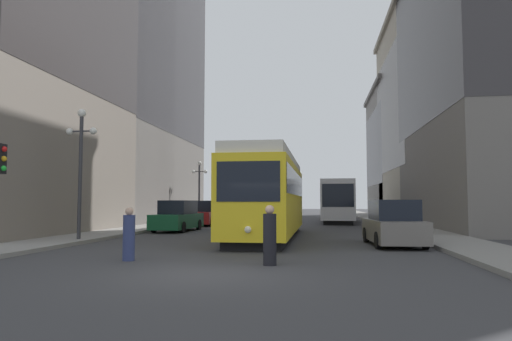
# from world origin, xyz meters

# --- Properties ---
(ground_plane) EXTENTS (200.00, 200.00, 0.00)m
(ground_plane) POSITION_xyz_m (0.00, 0.00, 0.00)
(ground_plane) COLOR #38383A
(sidewalk_left) EXTENTS (2.65, 120.00, 0.15)m
(sidewalk_left) POSITION_xyz_m (-8.25, 40.00, 0.07)
(sidewalk_left) COLOR gray
(sidewalk_left) RESTS_ON ground
(sidewalk_right) EXTENTS (2.65, 120.00, 0.15)m
(sidewalk_right) POSITION_xyz_m (8.25, 40.00, 0.07)
(sidewalk_right) COLOR gray
(sidewalk_right) RESTS_ON ground
(streetcar) EXTENTS (2.72, 13.27, 3.89)m
(streetcar) POSITION_xyz_m (0.33, 11.15, 2.10)
(streetcar) COLOR black
(streetcar) RESTS_ON ground
(transit_bus) EXTENTS (2.95, 11.11, 3.45)m
(transit_bus) POSITION_xyz_m (4.30, 28.56, 1.95)
(transit_bus) COLOR black
(transit_bus) RESTS_ON ground
(parked_car_left_near) EXTENTS (1.93, 4.29, 1.82)m
(parked_car_left_near) POSITION_xyz_m (-5.62, 21.97, 0.84)
(parked_car_left_near) COLOR black
(parked_car_left_near) RESTS_ON ground
(parked_car_left_mid) EXTENTS (2.05, 4.82, 1.82)m
(parked_car_left_mid) POSITION_xyz_m (-5.62, 15.53, 0.84)
(parked_car_left_mid) COLOR black
(parked_car_left_mid) RESTS_ON ground
(parked_car_right_far) EXTENTS (2.06, 4.58, 1.82)m
(parked_car_right_far) POSITION_xyz_m (5.62, 8.00, 0.84)
(parked_car_right_far) COLOR black
(parked_car_right_far) RESTS_ON ground
(parked_car_left_far) EXTENTS (1.93, 5.01, 1.82)m
(parked_car_left_far) POSITION_xyz_m (-5.62, 28.51, 0.84)
(parked_car_left_far) COLOR black
(parked_car_left_far) RESTS_ON ground
(pedestrian_crossing_near) EXTENTS (0.35, 0.35, 1.58)m
(pedestrian_crossing_near) POSITION_xyz_m (-2.93, 2.17, 0.73)
(pedestrian_crossing_near) COLOR navy
(pedestrian_crossing_near) RESTS_ON ground
(pedestrian_crossing_far) EXTENTS (0.37, 0.37, 1.65)m
(pedestrian_crossing_far) POSITION_xyz_m (1.33, 1.74, 0.77)
(pedestrian_crossing_far) COLOR black
(pedestrian_crossing_far) RESTS_ON ground
(lamp_post_left_near) EXTENTS (1.41, 0.36, 5.63)m
(lamp_post_left_near) POSITION_xyz_m (-7.52, 7.63, 3.84)
(lamp_post_left_near) COLOR #333338
(lamp_post_left_near) RESTS_ON sidewalk_left
(lamp_post_left_far) EXTENTS (1.41, 0.36, 5.12)m
(lamp_post_left_far) POSITION_xyz_m (-7.52, 27.65, 3.54)
(lamp_post_left_far) COLOR #333338
(lamp_post_left_far) RESTS_ON sidewalk_left
(building_left_midblock) EXTENTS (13.01, 19.27, 30.46)m
(building_left_midblock) POSITION_xyz_m (-15.78, 27.90, 15.71)
(building_left_midblock) COLOR slate
(building_left_midblock) RESTS_ON ground
(building_right_midblock) EXTENTS (13.83, 16.75, 19.46)m
(building_right_midblock) POSITION_xyz_m (16.19, 34.57, 10.00)
(building_right_midblock) COLOR #B2A893
(building_right_midblock) RESTS_ON ground
(building_right_far) EXTENTS (12.83, 15.98, 15.67)m
(building_right_far) POSITION_xyz_m (15.69, 47.21, 8.03)
(building_right_far) COLOR gray
(building_right_far) RESTS_ON ground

